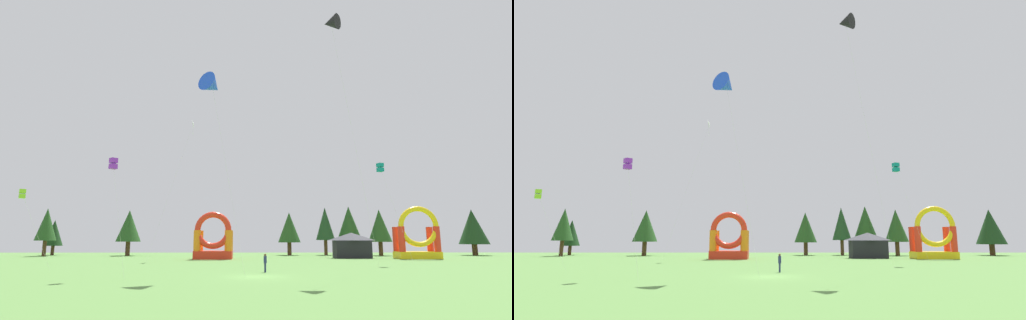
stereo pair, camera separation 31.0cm
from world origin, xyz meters
TOP-DOWN VIEW (x-y plane):
  - ground_plane at (0.00, 0.00)m, footprint 120.00×120.00m
  - kite_purple_box at (-11.63, -0.83)m, footprint 2.34×2.08m
  - kite_black_delta at (7.21, 2.53)m, footprint 6.74×8.66m
  - kite_lime_box at (-22.11, 5.18)m, footprint 2.82×2.15m
  - kite_blue_delta at (-4.01, 1.51)m, footprint 4.47×3.44m
  - kite_teal_box at (15.70, 16.67)m, footprint 4.23×1.54m
  - kite_white_diamond at (-9.72, 28.80)m, footprint 5.13×6.97m
  - person_near_camera at (0.81, 4.37)m, footprint 0.36×0.36m
  - inflatable_blue_arch at (-6.24, 29.21)m, footprint 5.74×3.97m
  - inflatable_red_slide at (25.03, 29.79)m, footprint 6.37×3.51m
  - festival_tent at (15.46, 32.28)m, footprint 5.54×3.40m
  - tree_row_0 at (-37.98, 45.13)m, footprint 3.39×3.39m
  - tree_row_1 at (-37.03, 40.08)m, footprint 3.63×3.63m
  - tree_row_2 at (-23.06, 42.44)m, footprint 4.49×4.49m
  - tree_row_3 at (6.64, 44.22)m, footprint 4.25×4.25m
  - tree_row_4 at (13.58, 44.86)m, footprint 3.58×3.58m
  - tree_row_5 at (18.29, 45.47)m, footprint 4.60×4.60m
  - tree_row_6 at (23.23, 42.39)m, footprint 4.26×4.26m
  - tree_row_7 at (40.99, 43.21)m, footprint 5.29×5.29m

SIDE VIEW (x-z plane):
  - ground_plane at x=0.00m, z-range 0.00..0.00m
  - person_near_camera at x=0.81m, z-range 0.15..1.79m
  - festival_tent at x=15.46m, z-range 0.00..3.96m
  - inflatable_blue_arch at x=-6.24m, z-range -1.02..5.99m
  - inflatable_red_slide at x=25.03m, z-range -1.02..6.90m
  - tree_row_0 at x=-37.98m, z-range 0.83..7.36m
  - tree_row_3 at x=6.64m, z-range 1.12..9.06m
  - tree_row_7 at x=40.99m, z-range 0.97..9.43m
  - tree_row_2 at x=-23.06m, z-range 1.19..9.41m
  - tree_row_6 at x=23.23m, z-range 1.18..9.56m
  - tree_row_1 at x=-37.03m, z-range 1.29..9.67m
  - tree_row_4 at x=13.58m, z-range 1.33..10.27m
  - tree_row_5 at x=18.29m, z-range 1.33..10.54m
  - kite_lime_box at x=-22.11m, z-range 3.34..10.92m
  - kite_purple_box at x=-11.63m, z-range 4.22..13.61m
  - kite_teal_box at x=15.70m, z-range 5.59..17.90m
  - kite_blue_delta at x=-4.01m, z-range 7.74..25.43m
  - kite_white_diamond at x=-9.72m, z-range 10.00..31.47m
  - kite_black_delta at x=7.21m, z-range 11.29..35.55m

